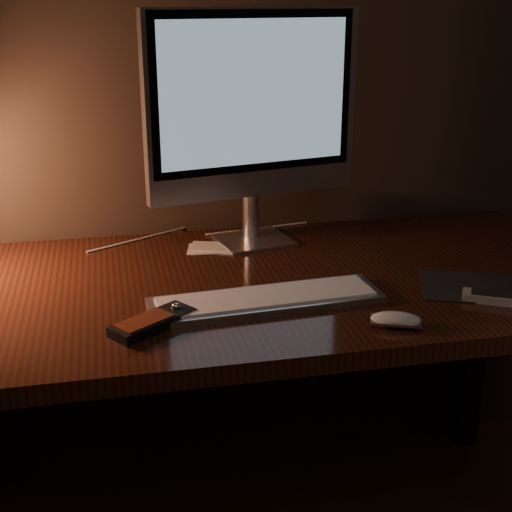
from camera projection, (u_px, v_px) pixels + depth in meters
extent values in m
cube|color=black|center=(256.00, 287.00, 1.59)|extent=(1.60, 0.75, 0.04)
cube|color=black|center=(474.00, 341.00, 2.17)|extent=(0.06, 0.06, 0.71)
cube|color=black|center=(230.00, 332.00, 2.00)|extent=(1.48, 0.02, 0.51)
cube|color=silver|center=(253.00, 240.00, 1.83)|extent=(0.21, 0.19, 0.01)
cylinder|color=silver|center=(251.00, 213.00, 1.83)|extent=(0.05, 0.05, 0.12)
cube|color=silver|center=(254.00, 105.00, 1.70)|extent=(0.54, 0.15, 0.44)
cube|color=black|center=(255.00, 93.00, 1.68)|extent=(0.50, 0.11, 0.37)
cube|color=#96B4CC|center=(256.00, 93.00, 1.67)|extent=(0.46, 0.10, 0.34)
cube|color=silver|center=(266.00, 299.00, 1.46)|extent=(0.49, 0.17, 0.02)
cube|color=black|center=(474.00, 287.00, 1.54)|extent=(0.27, 0.24, 0.00)
ellipsoid|color=white|center=(396.00, 321.00, 1.36)|extent=(0.11, 0.08, 0.02)
cube|color=black|center=(153.00, 322.00, 1.35)|extent=(0.17, 0.15, 0.02)
cube|color=maroon|center=(152.00, 317.00, 1.35)|extent=(0.12, 0.10, 0.00)
sphere|color=silver|center=(152.00, 316.00, 1.35)|extent=(0.02, 0.02, 0.02)
cube|color=#939698|center=(506.00, 299.00, 1.46)|extent=(0.17, 0.12, 0.02)
cube|color=black|center=(506.00, 295.00, 1.46)|extent=(0.14, 0.09, 0.00)
cylinder|color=red|center=(506.00, 294.00, 1.45)|extent=(0.01, 0.01, 0.00)
cylinder|color=#0C8C19|center=(506.00, 294.00, 1.45)|extent=(0.01, 0.01, 0.00)
cylinder|color=gold|center=(506.00, 294.00, 1.45)|extent=(0.01, 0.01, 0.00)
cylinder|color=#1433BF|center=(506.00, 294.00, 1.45)|extent=(0.01, 0.01, 0.00)
cube|color=white|center=(213.00, 248.00, 1.77)|extent=(0.14, 0.11, 0.01)
cylinder|color=white|center=(201.00, 235.00, 1.87)|extent=(0.58, 0.18, 0.01)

